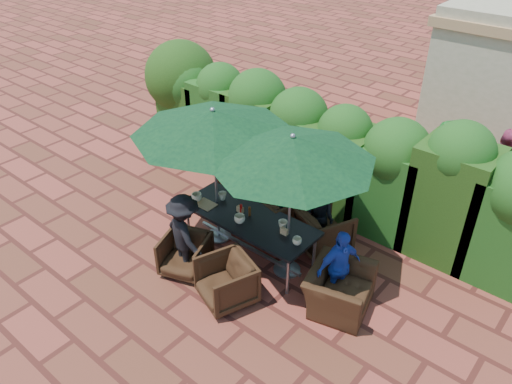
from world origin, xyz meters
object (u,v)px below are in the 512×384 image
Objects in this scene: dining_table at (248,221)px; chair_near_left at (185,253)px; umbrella_left at (213,122)px; chair_near_right at (226,280)px; chair_far_right at (324,227)px; chair_far_mid at (280,209)px; chair_far_left at (245,194)px; chair_end_right at (340,284)px; umbrella_right at (292,150)px.

chair_near_left is (-0.49, -0.98, -0.32)m from dining_table.
chair_near_right is (1.15, -1.03, -1.83)m from umbrella_left.
chair_far_mid is at bearing 28.62° from chair_far_right.
chair_far_left is at bearing 99.62° from umbrella_left.
umbrella_left is 2.39m from chair_near_right.
chair_far_left is at bearing 13.04° from chair_far_mid.
chair_far_right is at bearing 98.78° from chair_near_right.
dining_table is 0.91× the size of umbrella_left.
umbrella_right is at bearing 68.13° from chair_end_right.
chair_near_right is at bearing 146.10° from chair_far_left.
chair_end_right is (2.30, 0.90, 0.07)m from chair_near_left.
chair_far_right is (0.86, 0.94, -0.26)m from dining_table.
umbrella_left reaches higher than chair_near_right.
umbrella_right reaches higher than chair_far_right.
umbrella_left is 2.97× the size of chair_far_mid.
chair_far_left is 1.90m from chair_near_left.
chair_near_right reaches higher than chair_near_left.
dining_table is 3.05× the size of chair_near_right.
chair_far_mid is at bearing 91.32° from dining_table.
chair_far_mid is 2.06m from chair_end_right.
chair_end_right reaches higher than chair_far_mid.
umbrella_right is at bearing 174.98° from chair_far_left.
umbrella_left is 3.33× the size of chair_near_right.
dining_table is 1.30m from chair_far_right.
chair_far_right is at bearing 83.36° from umbrella_right.
umbrella_left is at bearing 121.56° from chair_far_left.
umbrella_left is 3.13× the size of chair_far_right.
chair_far_mid is 1.91m from chair_near_left.
umbrella_left is 2.11m from chair_near_left.
chair_far_right reaches higher than chair_near_right.
chair_far_right reaches higher than dining_table.
umbrella_left is at bearing -177.38° from umbrella_right.
umbrella_left reaches higher than chair_near_left.
chair_far_left is 2.32m from chair_near_right.
chair_far_right is 0.83× the size of chair_end_right.
chair_near_left is 2.47m from chair_end_right.
chair_far_mid reaches higher than chair_near_right.
chair_end_right is at bearing -1.67° from umbrella_left.
umbrella_left is 1.46m from umbrella_right.
chair_far_mid is at bearing -158.97° from chair_far_left.
chair_end_right is at bearing 157.58° from chair_far_right.
dining_table is 1.26m from chair_far_left.
chair_far_left reaches higher than dining_table.
umbrella_right reaches higher than chair_near_right.
umbrella_right reaches higher than chair_end_right.
chair_near_right is 1.66m from chair_end_right.
umbrella_right is 2.47× the size of chair_end_right.
chair_end_right is at bearing 1.15° from chair_near_left.
umbrella_right is 2.07m from chair_end_right.
dining_table is 1.16m from chair_near_right.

